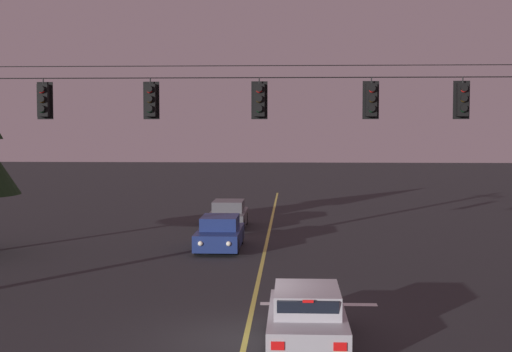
{
  "coord_description": "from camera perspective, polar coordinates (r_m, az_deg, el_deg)",
  "views": [
    {
      "loc": [
        1.11,
        -17.81,
        5.16
      ],
      "look_at": [
        0.0,
        5.33,
        3.63
      ],
      "focal_mm": 52.56,
      "sensor_mm": 36.0,
      "label": 1
    }
  ],
  "objects": [
    {
      "name": "traffic_light_right_inner",
      "position": [
        22.26,
        8.77,
        5.76
      ],
      "size": [
        0.48,
        0.41,
        1.22
      ],
      "color": "black"
    },
    {
      "name": "traffic_light_leftmost",
      "position": [
        23.35,
        -15.88,
        5.56
      ],
      "size": [
        0.48,
        0.41,
        1.22
      ],
      "color": "black"
    },
    {
      "name": "car_waiting_near_lane",
      "position": [
        18.01,
        3.89,
        -10.74
      ],
      "size": [
        1.8,
        4.33,
        1.39
      ],
      "color": "#A5A5AD",
      "rests_on": "ground"
    },
    {
      "name": "traffic_light_left_inner",
      "position": [
        22.53,
        -8.05,
        5.74
      ],
      "size": [
        0.48,
        0.41,
        1.22
      ],
      "color": "black"
    },
    {
      "name": "ground_plane",
      "position": [
        18.58,
        -0.81,
        -12.35
      ],
      "size": [
        180.0,
        180.0,
        0.0
      ],
      "primitive_type": "plane",
      "color": "#28282B"
    },
    {
      "name": "car_oncoming_lead",
      "position": [
        31.72,
        -2.77,
        -4.4
      ],
      "size": [
        1.8,
        4.42,
        1.39
      ],
      "color": "navy",
      "rests_on": "ground"
    },
    {
      "name": "signal_span_assembly",
      "position": [
        22.19,
        -0.12,
        1.19
      ],
      "size": [
        19.79,
        0.32,
        8.0
      ],
      "color": "#2D2116",
      "rests_on": "ground"
    },
    {
      "name": "car_oncoming_trailing",
      "position": [
        38.28,
        -2.12,
        -2.99
      ],
      "size": [
        1.8,
        4.42,
        1.39
      ],
      "color": "#4C4C51",
      "rests_on": "ground"
    },
    {
      "name": "traffic_light_centre",
      "position": [
        22.16,
        0.24,
        5.81
      ],
      "size": [
        0.48,
        0.41,
        1.22
      ],
      "color": "black"
    },
    {
      "name": "lane_centre_stripe",
      "position": [
        28.63,
        0.48,
        -6.6
      ],
      "size": [
        0.14,
        60.0,
        0.01
      ],
      "primitive_type": "cube",
      "color": "#D1C64C",
      "rests_on": "ground"
    },
    {
      "name": "traffic_light_rightmost",
      "position": [
        22.69,
        15.45,
        5.63
      ],
      "size": [
        0.48,
        0.41,
        1.22
      ],
      "color": "black"
    },
    {
      "name": "stop_bar_paint",
      "position": [
        22.17,
        4.78,
        -9.69
      ],
      "size": [
        3.4,
        0.36,
        0.01
      ],
      "primitive_type": "cube",
      "color": "silver",
      "rests_on": "ground"
    }
  ]
}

